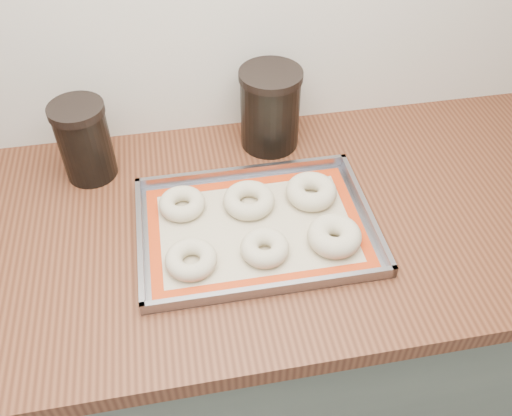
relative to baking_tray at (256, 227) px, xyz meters
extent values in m
cube|color=#5F6A5D|center=(-0.25, 0.03, -0.48)|extent=(3.00, 0.65, 0.86)
cube|color=brown|center=(-0.25, 0.03, -0.03)|extent=(3.06, 0.68, 0.04)
cube|color=gray|center=(0.00, 0.00, 0.00)|extent=(0.46, 0.33, 0.00)
cube|color=gray|center=(0.00, 0.16, 0.01)|extent=(0.46, 0.01, 0.02)
cube|color=gray|center=(0.00, -0.16, 0.01)|extent=(0.46, 0.01, 0.02)
cube|color=gray|center=(-0.22, 0.00, 0.01)|extent=(0.01, 0.33, 0.02)
cube|color=gray|center=(0.22, 0.00, 0.01)|extent=(0.01, 0.33, 0.02)
cube|color=#C6B793|center=(0.00, 0.00, 0.00)|extent=(0.42, 0.29, 0.00)
cube|color=red|center=(0.00, 0.13, 0.00)|extent=(0.42, 0.02, 0.00)
cube|color=red|center=(0.00, -0.13, 0.00)|extent=(0.42, 0.02, 0.00)
cube|color=red|center=(-0.20, 0.00, 0.00)|extent=(0.02, 0.25, 0.00)
cube|color=red|center=(0.20, 0.00, 0.00)|extent=(0.02, 0.25, 0.00)
torus|color=beige|center=(-0.13, -0.07, 0.01)|extent=(0.10, 0.10, 0.03)
torus|color=beige|center=(0.00, -0.07, 0.01)|extent=(0.11, 0.11, 0.03)
torus|color=beige|center=(0.14, -0.07, 0.02)|extent=(0.11, 0.11, 0.04)
torus|color=beige|center=(-0.14, 0.08, 0.01)|extent=(0.11, 0.11, 0.03)
torus|color=beige|center=(0.00, 0.06, 0.01)|extent=(0.13, 0.13, 0.03)
torus|color=beige|center=(0.13, 0.06, 0.02)|extent=(0.13, 0.13, 0.04)
cylinder|color=black|center=(-0.32, 0.23, 0.07)|extent=(0.11, 0.11, 0.16)
cylinder|color=black|center=(-0.32, 0.23, 0.16)|extent=(0.11, 0.11, 0.02)
cylinder|color=black|center=(0.08, 0.27, 0.08)|extent=(0.13, 0.13, 0.17)
cylinder|color=black|center=(0.08, 0.27, 0.17)|extent=(0.14, 0.14, 0.02)
camera|label=1|loc=(-0.13, -0.72, 0.78)|focal=38.00mm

